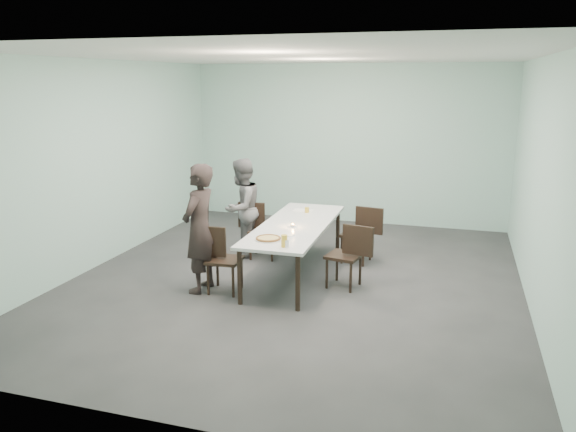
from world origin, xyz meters
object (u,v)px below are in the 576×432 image
(pizza, at_px, (268,239))
(table, at_px, (295,228))
(chair_far_right, at_px, (362,231))
(diner_far, at_px, (242,208))
(chair_far_left, at_px, (259,226))
(water_tumbler, at_px, (286,243))
(amber_tumbler, at_px, (307,210))
(side_plate, at_px, (288,234))
(chair_near_left, at_px, (219,254))
(beer_glass, at_px, (284,241))
(diner_near, at_px, (200,228))
(tealight, at_px, (292,226))
(chair_near_right, at_px, (350,252))

(pizza, bearing_deg, table, 83.47)
(chair_far_right, xyz_separation_m, diner_far, (-1.85, -0.21, 0.27))
(chair_far_left, distance_m, water_tumbler, 1.99)
(chair_far_left, relative_size, amber_tumbler, 10.88)
(diner_far, distance_m, side_plate, 1.62)
(diner_far, bearing_deg, pizza, 45.03)
(chair_near_left, bearing_deg, beer_glass, -15.44)
(table, distance_m, diner_near, 1.38)
(diner_near, height_order, tealight, diner_near)
(beer_glass, xyz_separation_m, amber_tumbler, (-0.20, 1.80, -0.03))
(diner_near, height_order, amber_tumbler, diner_near)
(chair_near_left, bearing_deg, amber_tumbler, 61.50)
(diner_far, xyz_separation_m, water_tumbler, (1.24, -1.70, 0.03))
(pizza, bearing_deg, chair_far_right, 61.89)
(side_plate, height_order, amber_tumbler, amber_tumbler)
(chair_near_left, bearing_deg, diner_far, 96.97)
(table, relative_size, chair_far_left, 3.00)
(chair_near_left, relative_size, chair_near_right, 1.00)
(chair_far_left, xyz_separation_m, water_tumbler, (0.97, -1.71, 0.29))
(tealight, bearing_deg, diner_near, -143.60)
(side_plate, height_order, tealight, tealight)
(chair_near_right, bearing_deg, beer_glass, 63.17)
(diner_far, distance_m, beer_glass, 2.10)
(chair_near_right, xyz_separation_m, chair_far_right, (-0.03, 1.09, 0.00))
(table, bearing_deg, diner_far, 149.59)
(water_tumbler, bearing_deg, chair_near_right, 52.34)
(chair_far_left, distance_m, chair_far_right, 1.59)
(pizza, distance_m, amber_tumbler, 1.58)
(chair_far_right, distance_m, water_tumbler, 2.03)
(chair_near_right, bearing_deg, water_tumbler, 63.61)
(chair_near_right, xyz_separation_m, pizza, (-0.93, -0.60, 0.27))
(chair_near_left, bearing_deg, water_tumbler, -14.79)
(pizza, bearing_deg, tealight, 80.93)
(table, height_order, water_tumbler, water_tumbler)
(diner_near, bearing_deg, beer_glass, 85.53)
(chair_near_right, relative_size, diner_far, 0.57)
(chair_near_left, bearing_deg, pizza, -1.70)
(chair_near_left, distance_m, side_plate, 0.94)
(tealight, height_order, amber_tumbler, amber_tumbler)
(beer_glass, height_order, water_tumbler, beer_glass)
(beer_glass, distance_m, water_tumbler, 0.04)
(diner_near, relative_size, water_tumbler, 18.74)
(diner_near, xyz_separation_m, tealight, (1.03, 0.76, -0.07))
(chair_near_left, distance_m, tealight, 1.10)
(table, bearing_deg, tealight, -86.20)
(chair_far_right, height_order, water_tumbler, chair_far_right)
(table, distance_m, chair_far_left, 1.01)
(chair_far_left, relative_size, diner_far, 0.57)
(water_tumbler, distance_m, amber_tumbler, 1.81)
(table, xyz_separation_m, chair_far_left, (-0.77, 0.62, -0.19))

